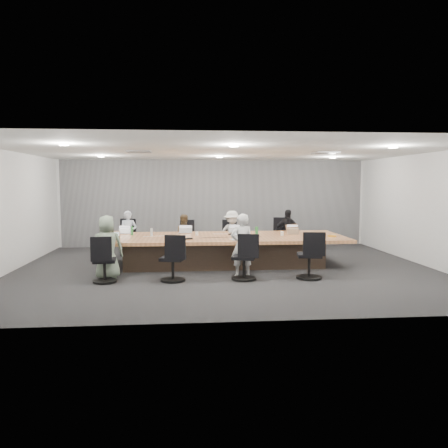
{
  "coord_description": "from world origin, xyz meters",
  "views": [
    {
      "loc": [
        -0.93,
        -10.28,
        2.06
      ],
      "look_at": [
        0.0,
        0.4,
        1.05
      ],
      "focal_mm": 35.0,
      "sensor_mm": 36.0,
      "label": 1
    }
  ],
  "objects": [
    {
      "name": "chair_5",
      "position": [
        -1.22,
        -1.2,
        0.4
      ],
      "size": [
        0.67,
        0.67,
        0.81
      ],
      "primitive_type": null,
      "rotation": [
        0.0,
        0.0,
        -0.27
      ],
      "color": "black",
      "rests_on": "ground"
    },
    {
      "name": "person_3",
      "position": [
        1.93,
        1.85,
        0.66
      ],
      "size": [
        0.8,
        0.39,
        1.31
      ],
      "primitive_type": "imported",
      "rotation": [
        0.0,
        0.0,
        6.38
      ],
      "color": "black",
      "rests_on": "ground"
    },
    {
      "name": "stapler",
      "position": [
        0.33,
        0.0,
        0.77
      ],
      "size": [
        0.15,
        0.07,
        0.05
      ],
      "primitive_type": "cube",
      "rotation": [
        0.0,
        0.0,
        -0.23
      ],
      "color": "black",
      "rests_on": "conference_table"
    },
    {
      "name": "chair_0",
      "position": [
        -2.53,
        2.2,
        0.43
      ],
      "size": [
        0.75,
        0.75,
        0.87
      ],
      "primitive_type": null,
      "rotation": [
        0.0,
        0.0,
        2.8
      ],
      "color": "black",
      "rests_on": "ground"
    },
    {
      "name": "laptop_6",
      "position": [
        0.29,
        -0.3,
        0.75
      ],
      "size": [
        0.39,
        0.3,
        0.02
      ],
      "primitive_type": "cube",
      "rotation": [
        0.0,
        0.0,
        0.17
      ],
      "color": "#B2B2B7",
      "rests_on": "conference_table"
    },
    {
      "name": "floor",
      "position": [
        0.0,
        0.0,
        0.0
      ],
      "size": [
        10.0,
        8.0,
        0.0
      ],
      "primitive_type": "cube",
      "color": "#29292B",
      "rests_on": "ground"
    },
    {
      "name": "snack_packet",
      "position": [
        2.65,
        0.12,
        0.76
      ],
      "size": [
        0.19,
        0.13,
        0.04
      ],
      "primitive_type": "cube",
      "rotation": [
        0.0,
        0.0,
        -0.02
      ],
      "color": "orange",
      "rests_on": "conference_table"
    },
    {
      "name": "chair_1",
      "position": [
        -0.96,
        2.2,
        0.39
      ],
      "size": [
        0.65,
        0.65,
        0.78
      ],
      "primitive_type": null,
      "rotation": [
        0.0,
        0.0,
        3.42
      ],
      "color": "black",
      "rests_on": "ground"
    },
    {
      "name": "mic_left",
      "position": [
        -0.87,
        -0.06,
        0.76
      ],
      "size": [
        0.17,
        0.13,
        0.03
      ],
      "primitive_type": "cube",
      "rotation": [
        0.0,
        0.0,
        0.13
      ],
      "color": "black",
      "rests_on": "conference_table"
    },
    {
      "name": "chair_2",
      "position": [
        0.35,
        2.2,
        0.39
      ],
      "size": [
        0.57,
        0.57,
        0.78
      ],
      "primitive_type": null,
      "rotation": [
        0.0,
        0.0,
        3.06
      ],
      "color": "black",
      "rests_on": "ground"
    },
    {
      "name": "cup_white_far",
      "position": [
        -0.67,
        0.67,
        0.79
      ],
      "size": [
        0.08,
        0.08,
        0.09
      ],
      "primitive_type": "cylinder",
      "rotation": [
        0.0,
        0.0,
        -0.14
      ],
      "color": "white",
      "rests_on": "conference_table"
    },
    {
      "name": "laptop_4",
      "position": [
        -2.62,
        -0.3,
        0.75
      ],
      "size": [
        0.33,
        0.24,
        0.02
      ],
      "primitive_type": "cube",
      "rotation": [
        0.0,
        0.0,
        0.08
      ],
      "color": "#8C6647",
      "rests_on": "conference_table"
    },
    {
      "name": "wall_right",
      "position": [
        5.0,
        0.0,
        1.4
      ],
      "size": [
        0.0,
        8.0,
        2.8
      ],
      "primitive_type": "cube",
      "rotation": [
        1.57,
        0.0,
        -1.57
      ],
      "color": "silver",
      "rests_on": "ground"
    },
    {
      "name": "chair_3",
      "position": [
        1.93,
        2.2,
        0.44
      ],
      "size": [
        0.7,
        0.7,
        0.88
      ],
      "primitive_type": null,
      "rotation": [
        0.0,
        0.0,
        2.93
      ],
      "color": "black",
      "rests_on": "ground"
    },
    {
      "name": "person_6",
      "position": [
        0.29,
        -0.85,
        0.7
      ],
      "size": [
        0.55,
        0.4,
        1.39
      ],
      "primitive_type": "imported",
      "rotation": [
        0.0,
        0.0,
        3.28
      ],
      "color": "silver",
      "rests_on": "ground"
    },
    {
      "name": "cup_white_near",
      "position": [
        1.48,
        0.49,
        0.79
      ],
      "size": [
        0.1,
        0.1,
        0.1
      ],
      "primitive_type": "cylinder",
      "rotation": [
        0.0,
        0.0,
        0.36
      ],
      "color": "white",
      "rests_on": "conference_table"
    },
    {
      "name": "wall_left",
      "position": [
        -5.0,
        0.0,
        1.4
      ],
      "size": [
        0.0,
        8.0,
        2.8
      ],
      "primitive_type": "cube",
      "rotation": [
        1.57,
        0.0,
        1.57
      ],
      "color": "silver",
      "rests_on": "ground"
    },
    {
      "name": "mic_right",
      "position": [
        0.22,
        0.72,
        0.75
      ],
      "size": [
        0.17,
        0.14,
        0.03
      ],
      "primitive_type": "cube",
      "rotation": [
        0.0,
        0.0,
        -0.43
      ],
      "color": "black",
      "rests_on": "conference_table"
    },
    {
      "name": "curtain",
      "position": [
        0.0,
        3.92,
        1.4
      ],
      "size": [
        9.8,
        0.04,
        2.8
      ],
      "primitive_type": "cube",
      "color": "gray",
      "rests_on": "ground"
    },
    {
      "name": "person_0",
      "position": [
        -2.53,
        1.85,
        0.65
      ],
      "size": [
        0.5,
        0.35,
        1.3
      ],
      "primitive_type": "imported",
      "rotation": [
        0.0,
        0.0,
        6.2
      ],
      "color": "silver",
      "rests_on": "ground"
    },
    {
      "name": "laptop_3",
      "position": [
        1.93,
        1.3,
        0.75
      ],
      "size": [
        0.39,
        0.31,
        0.02
      ],
      "primitive_type": "cube",
      "rotation": [
        0.0,
        0.0,
        3.37
      ],
      "color": "#8C6647",
      "rests_on": "conference_table"
    },
    {
      "name": "laptop_0",
      "position": [
        -2.53,
        1.3,
        0.75
      ],
      "size": [
        0.29,
        0.21,
        0.02
      ],
      "primitive_type": "cube",
      "rotation": [
        0.0,
        0.0,
        3.11
      ],
      "color": "#B2B2B7",
      "rests_on": "conference_table"
    },
    {
      "name": "ceiling",
      "position": [
        0.0,
        0.0,
        2.8
      ],
      "size": [
        10.0,
        8.0,
        0.0
      ],
      "primitive_type": "cube",
      "color": "white",
      "rests_on": "wall_back"
    },
    {
      "name": "person_4",
      "position": [
        -2.62,
        -0.85,
        0.69
      ],
      "size": [
        0.76,
        0.58,
        1.38
      ],
      "primitive_type": "imported",
      "rotation": [
        0.0,
        0.0,
        3.38
      ],
      "color": "gray",
      "rests_on": "ground"
    },
    {
      "name": "laptop_1",
      "position": [
        -0.96,
        1.3,
        0.75
      ],
      "size": [
        0.36,
        0.26,
        0.02
      ],
      "primitive_type": "cube",
      "rotation": [
        0.0,
        0.0,
        3.06
      ],
      "color": "#B2B2B7",
      "rests_on": "conference_table"
    },
    {
      "name": "conference_table",
      "position": [
        0.0,
        0.5,
        0.4
      ],
      "size": [
        6.0,
        2.2,
        0.74
      ],
      "color": "#3C2D22",
      "rests_on": "ground"
    },
    {
      "name": "bottle_clear",
      "position": [
        -1.79,
        0.61,
        0.84
      ],
      "size": [
        0.07,
        0.07,
        0.2
      ],
      "primitive_type": "cylinder",
      "rotation": [
        0.0,
        0.0,
        0.12
      ],
      "color": "silver",
      "rests_on": "conference_table"
    },
    {
      "name": "chair_7",
      "position": [
        1.7,
        -1.2,
        0.43
      ],
      "size": [
        0.67,
        0.67,
        0.86
      ],
      "primitive_type": null,
      "rotation": [
        0.0,
        0.0,
        -0.17
      ],
      "color": "black",
      "rests_on": "ground"
    },
    {
      "name": "person_1",
      "position": [
        -0.96,
        1.85,
        0.59
      ],
      "size": [
        0.61,
        0.49,
        1.19
      ],
      "primitive_type": "imported",
      "rotation": [
        0.0,
        0.0,
        6.35
      ],
      "color": "#4B3B26",
      "rests_on": "ground"
    },
    {
      "name": "chair_4",
      "position": [
        -2.62,
        -1.2,
        0.39
      ],
      "size": [
        0.57,
        0.57,
        0.77
      ],
      "primitive_type": null,
      "rotation": [
        0.0,
        0.0,
        0.09
      ],
      "color": "black",
      "rests_on": "ground"
    },
    {
      "name": "person_2",
      "position": [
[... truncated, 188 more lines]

